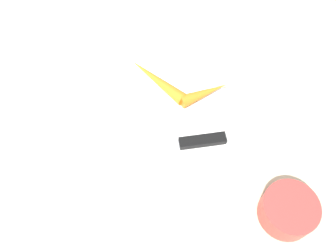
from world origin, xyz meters
TOP-DOWN VIEW (x-y plane):
  - ground_plane at (0.00, 0.00)m, footprint 1.40×1.40m
  - cutting_board at (0.00, 0.00)m, footprint 0.36×0.26m
  - knife at (-0.06, 0.01)m, footprint 0.18×0.12m
  - carrot_long at (0.06, -0.09)m, footprint 0.15×0.07m
  - carrot_short at (-0.04, -0.09)m, footprint 0.09×0.10m
  - small_bowl at (-0.26, 0.07)m, footprint 0.10×0.10m

SIDE VIEW (x-z plane):
  - ground_plane at x=0.00m, z-range 0.00..0.00m
  - cutting_board at x=0.00m, z-range 0.00..0.01m
  - knife at x=-0.06m, z-range 0.01..0.02m
  - small_bowl at x=-0.26m, z-range 0.00..0.05m
  - carrot_long at x=0.06m, z-range 0.01..0.04m
  - carrot_short at x=-0.04m, z-range 0.01..0.04m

